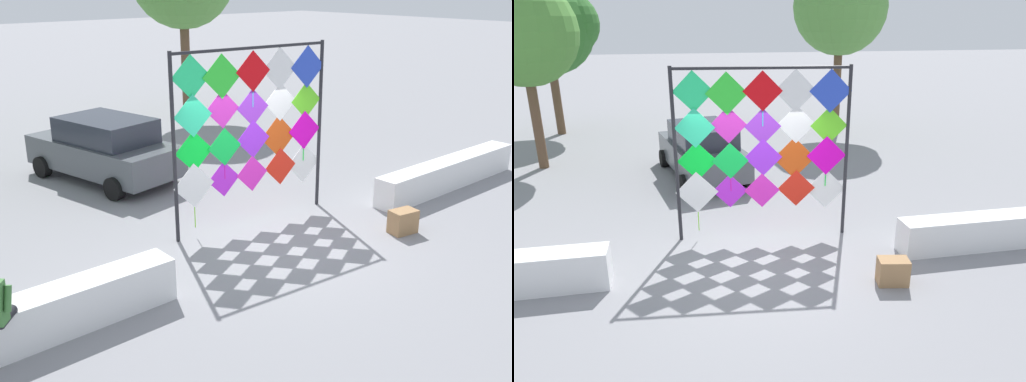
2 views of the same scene
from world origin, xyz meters
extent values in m
plane|color=gray|center=(0.00, 0.00, 0.00)|extent=(120.00, 120.00, 0.00)
cube|color=white|center=(-4.88, -0.21, 0.32)|extent=(4.61, 0.52, 0.64)
cube|color=white|center=(4.88, -0.21, 0.32)|extent=(4.61, 0.52, 0.64)
cylinder|color=#232328|center=(-1.40, 1.26, 1.68)|extent=(0.07, 0.07, 3.35)
cylinder|color=#232328|center=(1.84, 0.94, 1.68)|extent=(0.07, 0.07, 3.35)
cylinder|color=#232328|center=(0.22, 1.10, 3.30)|extent=(3.25, 0.37, 0.06)
cube|color=white|center=(-1.05, 1.21, 0.99)|extent=(0.82, 0.09, 0.82)
cylinder|color=#71E516|center=(-1.05, 1.22, 0.38)|extent=(0.02, 0.02, 0.40)
cube|color=#BA26E3|center=(-0.41, 1.17, 0.98)|extent=(0.68, 0.08, 0.68)
cube|color=#EB29C6|center=(0.20, 1.09, 0.98)|extent=(0.69, 0.08, 0.70)
cube|color=red|center=(0.87, 1.03, 1.00)|extent=(0.74, 0.08, 0.74)
cube|color=white|center=(1.47, 0.99, 0.96)|extent=(0.80, 0.09, 0.80)
cube|color=#0BF437|center=(-1.01, 1.23, 1.60)|extent=(0.75, 0.08, 0.75)
cube|color=#11D048|center=(-0.40, 1.15, 1.59)|extent=(0.70, 0.08, 0.70)
cylinder|color=#E516AA|center=(-0.39, 1.16, 1.11)|extent=(0.02, 0.02, 0.26)
cube|color=#982BF6|center=(0.23, 1.09, 1.64)|extent=(0.72, 0.08, 0.73)
cylinder|color=#76E516|center=(0.23, 1.10, 1.14)|extent=(0.02, 0.02, 0.29)
cube|color=#D44612|center=(0.83, 1.05, 1.61)|extent=(0.81, 0.09, 0.81)
cube|color=#E407C1|center=(1.45, 0.97, 1.65)|extent=(0.77, 0.09, 0.77)
cylinder|color=#16E537|center=(1.45, 0.98, 1.14)|extent=(0.02, 0.02, 0.24)
cube|color=#2CDF9B|center=(-1.03, 1.20, 2.24)|extent=(0.75, 0.08, 0.75)
cube|color=#CE2AB8|center=(-0.41, 1.17, 2.28)|extent=(0.69, 0.08, 0.69)
cube|color=purple|center=(0.23, 1.10, 2.24)|extent=(0.69, 0.08, 0.70)
cube|color=white|center=(0.86, 1.04, 2.27)|extent=(0.73, 0.08, 0.73)
cylinder|color=#D916E5|center=(0.86, 1.05, 1.72)|extent=(0.02, 0.02, 0.37)
cube|color=#5FDA23|center=(1.47, 0.98, 2.23)|extent=(0.71, 0.08, 0.72)
cube|color=#25EB81|center=(-1.02, 1.23, 2.90)|extent=(0.75, 0.09, 0.76)
cylinder|color=#E51685|center=(-1.02, 1.24, 2.39)|extent=(0.02, 0.02, 0.27)
cube|color=#2DE234|center=(-0.42, 1.15, 2.86)|extent=(0.78, 0.09, 0.78)
cube|color=red|center=(0.23, 1.08, 2.89)|extent=(0.74, 0.08, 0.74)
cylinder|color=#16E5DF|center=(0.23, 1.09, 2.38)|extent=(0.02, 0.02, 0.28)
cube|color=white|center=(0.83, 1.03, 2.89)|extent=(0.79, 0.09, 0.79)
cube|color=blue|center=(1.48, 0.96, 2.88)|extent=(0.80, 0.09, 0.80)
cylinder|color=black|center=(-4.85, -0.39, 0.32)|extent=(0.11, 0.11, 0.64)
cylinder|color=black|center=(-4.97, -0.52, 0.67)|extent=(0.34, 0.35, 0.13)
cube|color=navy|center=(-4.81, -0.34, 0.04)|extent=(0.24, 0.24, 0.09)
cylinder|color=black|center=(-4.98, -0.27, 0.32)|extent=(0.11, 0.11, 0.64)
cube|color=navy|center=(-4.94, -0.23, 0.04)|extent=(0.24, 0.24, 0.09)
cylinder|color=#3D7538|center=(-4.98, -0.72, 1.01)|extent=(0.18, 0.18, 0.31)
cube|color=#4C5156|center=(-0.71, 5.35, 0.59)|extent=(2.39, 4.07, 0.68)
cube|color=#282D38|center=(-0.68, 5.21, 1.21)|extent=(1.85, 2.38, 0.54)
cylinder|color=black|center=(-1.77, 6.45, 0.25)|extent=(0.30, 0.54, 0.51)
cylinder|color=black|center=(-0.18, 6.78, 0.25)|extent=(0.30, 0.54, 0.51)
cylinder|color=black|center=(-1.24, 3.91, 0.25)|extent=(0.30, 0.54, 0.51)
cylinder|color=black|center=(0.36, 4.25, 0.25)|extent=(0.30, 0.54, 0.51)
cube|color=#9E754C|center=(1.97, -1.13, 0.22)|extent=(0.55, 0.41, 0.44)
cylinder|color=brown|center=(4.69, 9.84, 1.78)|extent=(0.30, 0.30, 3.56)
camera|label=1|loc=(-6.74, -7.12, 4.44)|focal=41.99mm
camera|label=2|loc=(-1.36, -7.45, 4.08)|focal=33.22mm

